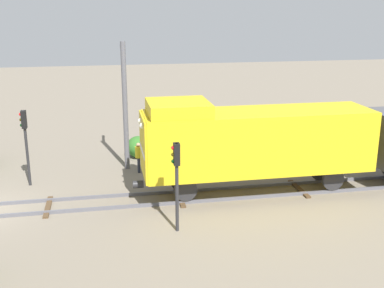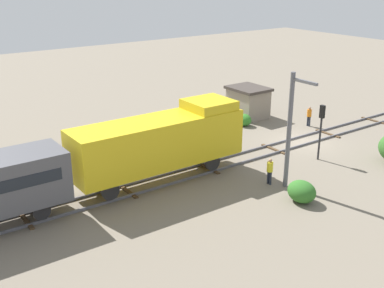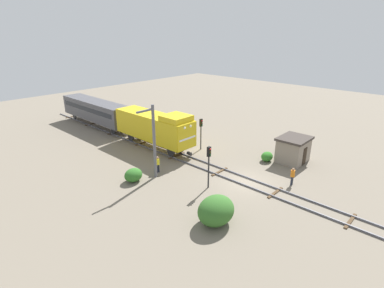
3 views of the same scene
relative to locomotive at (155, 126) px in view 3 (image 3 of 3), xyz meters
The scene contains 14 objects.
ground_plane 13.15m from the locomotive, 90.00° to the right, with size 110.57×110.57×0.00m, color #756B5B.
railway_track 13.13m from the locomotive, 90.00° to the right, with size 2.40×73.71×0.16m.
locomotive is the anchor object (origin of this frame).
passenger_car_leading 13.34m from the locomotive, 90.00° to the left, with size 2.84×14.00×3.66m.
traffic_signal_near 11.44m from the locomotive, 106.24° to the right, with size 0.32×0.34×3.95m.
traffic_signal_mid 5.48m from the locomotive, 51.64° to the right, with size 0.32×0.34×3.77m.
worker_near_track 16.55m from the locomotive, 81.61° to the right, with size 0.38×0.38×1.70m.
worker_by_signal 6.95m from the locomotive, 128.66° to the right, with size 0.38×0.38×1.70m.
catenary_mast 7.81m from the locomotive, 130.91° to the right, with size 1.94×0.28×7.15m.
relay_hut 15.85m from the locomotive, 61.63° to the right, with size 3.50×2.90×2.74m.
bush_near 16.48m from the locomotive, 115.14° to the right, with size 2.99×2.44×2.17m, color #326526.
bush_mid 8.92m from the locomotive, 144.39° to the right, with size 1.77×1.45×1.29m, color #306B26.
bush_far 13.33m from the locomotive, 64.34° to the right, with size 1.43×1.17×1.04m, color #317626.
bush_back 15.48m from the locomotive, 58.37° to the right, with size 2.30×1.88×1.67m, color #2B5C26.
Camera 3 is at (-21.77, -13.33, 13.24)m, focal length 28.00 mm.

